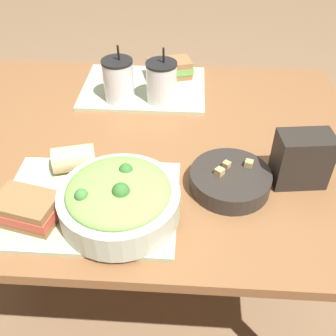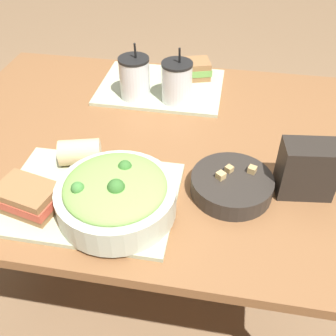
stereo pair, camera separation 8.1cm
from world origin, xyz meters
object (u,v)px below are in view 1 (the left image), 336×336
soup_bowl (230,180)px  baguette_near (75,158)px  sandwich_near (27,209)px  salad_bowl (119,199)px  drink_cup_dark (119,81)px  drink_cup_red (162,83)px  chip_bag (302,159)px  sandwich_far (170,69)px

soup_bowl → baguette_near: size_ratio=1.67×
sandwich_near → baguette_near: 0.20m
salad_bowl → soup_bowl: size_ratio=1.36×
baguette_near → drink_cup_dark: 0.37m
baguette_near → salad_bowl: bearing=-153.2°
drink_cup_red → baguette_near: bearing=-118.8°
soup_bowl → drink_cup_red: (-0.20, 0.40, 0.05)m
soup_bowl → baguette_near: baguette_near is taller
sandwich_near → drink_cup_red: 0.61m
baguette_near → drink_cup_red: (0.20, 0.37, 0.03)m
salad_bowl → soup_bowl: (0.26, 0.12, -0.04)m
sandwich_near → baguette_near: (0.07, 0.18, 0.00)m
baguette_near → sandwich_near: bearing=144.8°
drink_cup_dark → chip_bag: drink_cup_dark is taller
salad_bowl → baguette_near: 0.21m
chip_bag → drink_cup_red: bearing=129.3°
chip_bag → sandwich_near: bearing=-171.0°
salad_bowl → sandwich_near: salad_bowl is taller
sandwich_near → sandwich_far: same height
salad_bowl → sandwich_far: (0.07, 0.69, -0.02)m
sandwich_far → drink_cup_dark: size_ratio=0.93×
soup_bowl → drink_cup_red: bearing=117.0°
sandwich_near → sandwich_far: size_ratio=0.91×
baguette_near → drink_cup_dark: (0.06, 0.37, 0.03)m
sandwich_near → sandwich_far: (0.28, 0.72, -0.00)m
sandwich_far → drink_cup_red: bearing=-112.7°
drink_cup_red → salad_bowl: bearing=-96.4°
baguette_near → drink_cup_dark: drink_cup_dark is taller
salad_bowl → baguette_near: (-0.14, 0.16, -0.02)m
baguette_near → drink_cup_red: 0.42m
salad_bowl → sandwich_near: 0.21m
salad_bowl → chip_bag: 0.47m
soup_bowl → drink_cup_dark: 0.53m
soup_bowl → salad_bowl: bearing=-155.2°
salad_bowl → baguette_near: bearing=132.4°
sandwich_near → baguette_near: baguette_near is taller
drink_cup_dark → salad_bowl: bearing=-81.0°
sandwich_far → chip_bag: bearing=-72.6°
baguette_near → sandwich_far: baguette_near is taller
salad_bowl → drink_cup_red: size_ratio=1.50×
sandwich_far → drink_cup_red: 0.17m
sandwich_far → chip_bag: 0.65m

